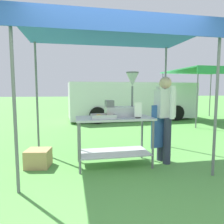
% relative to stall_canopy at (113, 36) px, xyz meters
% --- Properties ---
extents(ground_plane, '(70.00, 70.00, 0.00)m').
position_rel_stall_canopy_xyz_m(ground_plane, '(-0.07, 4.72, -2.31)').
color(ground_plane, '#519342').
extents(stall_canopy, '(3.13, 2.01, 2.41)m').
position_rel_stall_canopy_xyz_m(stall_canopy, '(0.00, 0.00, 0.00)').
color(stall_canopy, slate).
rests_on(stall_canopy, ground).
extents(donut_cart, '(1.36, 0.67, 0.88)m').
position_rel_stall_canopy_xyz_m(donut_cart, '(0.00, -0.10, -1.67)').
color(donut_cart, '#B7B7BC').
rests_on(donut_cart, ground).
extents(donut_tray, '(0.41, 0.30, 0.07)m').
position_rel_stall_canopy_xyz_m(donut_tray, '(-0.22, -0.21, -1.41)').
color(donut_tray, '#B7B7BC').
rests_on(donut_tray, donut_cart).
extents(donut_fryer, '(0.61, 0.28, 0.81)m').
position_rel_stall_canopy_xyz_m(donut_fryer, '(0.18, -0.01, -1.16)').
color(donut_fryer, '#B7B7BC').
rests_on(donut_fryer, donut_cart).
extents(menu_sign, '(0.13, 0.05, 0.27)m').
position_rel_stall_canopy_xyz_m(menu_sign, '(0.38, -0.29, -1.31)').
color(menu_sign, black).
rests_on(menu_sign, donut_cart).
extents(vendor, '(0.46, 0.54, 1.61)m').
position_rel_stall_canopy_xyz_m(vendor, '(0.96, -0.11, -1.41)').
color(vendor, '#2D3347').
rests_on(vendor, ground).
extents(supply_crate, '(0.46, 0.44, 0.31)m').
position_rel_stall_canopy_xyz_m(supply_crate, '(-1.34, 0.08, -2.16)').
color(supply_crate, tan).
rests_on(supply_crate, ground).
extents(van_white, '(5.83, 2.30, 1.69)m').
position_rel_stall_canopy_xyz_m(van_white, '(2.04, 5.65, -1.43)').
color(van_white, white).
rests_on(van_white, ground).
extents(neighbour_tent, '(2.85, 3.08, 2.22)m').
position_rel_stall_canopy_xyz_m(neighbour_tent, '(4.98, 4.38, -0.17)').
color(neighbour_tent, slate).
rests_on(neighbour_tent, ground).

